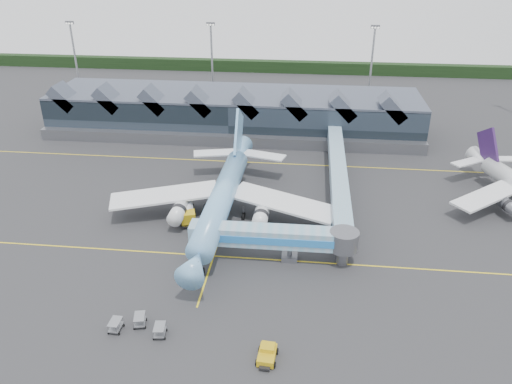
# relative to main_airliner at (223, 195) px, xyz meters

# --- Properties ---
(ground) EXTENTS (260.00, 260.00, 0.00)m
(ground) POSITION_rel_main_airliner_xyz_m (0.42, -3.99, -4.34)
(ground) COLOR #292A2C
(ground) RESTS_ON ground
(taxi_stripes) EXTENTS (120.00, 60.00, 0.01)m
(taxi_stripes) POSITION_rel_main_airliner_xyz_m (0.42, 6.01, -4.34)
(taxi_stripes) COLOR yellow
(taxi_stripes) RESTS_ON ground
(tree_line_far) EXTENTS (260.00, 4.00, 4.00)m
(tree_line_far) POSITION_rel_main_airliner_xyz_m (0.42, 106.01, -2.34)
(tree_line_far) COLOR black
(tree_line_far) RESTS_ON ground
(terminal) EXTENTS (90.00, 22.25, 12.52)m
(terminal) POSITION_rel_main_airliner_xyz_m (-4.65, 43.36, 0.54)
(terminal) COLOR black
(terminal) RESTS_ON ground
(light_masts) EXTENTS (132.40, 42.56, 22.45)m
(light_masts) POSITION_rel_main_airliner_xyz_m (21.42, 58.81, 8.15)
(light_masts) COLOR gray
(light_masts) RESTS_ON ground
(main_airliner) EXTENTS (40.00, 45.90, 14.77)m
(main_airliner) POSITION_rel_main_airliner_xyz_m (0.00, 0.00, 0.00)
(main_airliner) COLOR #6AA7D7
(main_airliner) RESTS_ON ground
(jet_bridge) EXTENTS (24.93, 4.30, 5.54)m
(jet_bridge) POSITION_rel_main_airliner_xyz_m (10.87, -11.74, -0.54)
(jet_bridge) COLOR #76AAC5
(jet_bridge) RESTS_ON ground
(fuel_truck) EXTENTS (4.79, 9.29, 3.12)m
(fuel_truck) POSITION_rel_main_airliner_xyz_m (-6.40, -0.53, -2.59)
(fuel_truck) COLOR black
(fuel_truck) RESTS_ON ground
(pushback_tug) EXTENTS (2.48, 3.71, 1.59)m
(pushback_tug) POSITION_rel_main_airliner_xyz_m (10.38, -31.86, -3.63)
(pushback_tug) COLOR #C29B12
(pushback_tug) RESTS_ON ground
(baggage_carts) EXTENTS (7.11, 3.76, 1.43)m
(baggage_carts) POSITION_rel_main_airliner_xyz_m (-5.79, -28.88, -3.53)
(baggage_carts) COLOR gray
(baggage_carts) RESTS_ON ground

